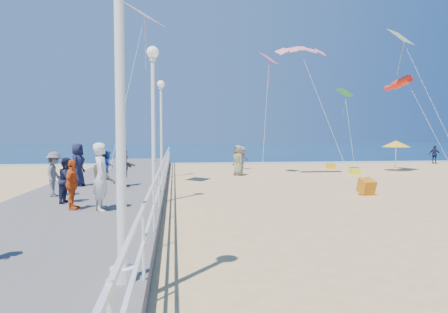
{
  "coord_description": "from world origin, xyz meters",
  "views": [
    {
      "loc": [
        -4.6,
        -14.78,
        2.5
      ],
      "look_at": [
        -2.5,
        2.0,
        1.6
      ],
      "focal_mm": 32.0,
      "sensor_mm": 36.0,
      "label": 1
    }
  ],
  "objects": [
    {
      "name": "spectator_7",
      "position": [
        -7.91,
        -1.92,
        1.1
      ],
      "size": [
        0.6,
        0.74,
        1.41
      ],
      "primitive_type": "imported",
      "rotation": [
        0.0,
        0.0,
        1.46
      ],
      "color": "#181B34",
      "rests_on": "boardwalk"
    },
    {
      "name": "boardwalk",
      "position": [
        -7.5,
        0.0,
        0.2
      ],
      "size": [
        5.0,
        44.0,
        0.4
      ],
      "primitive_type": "cube",
      "color": "slate",
      "rests_on": "ground"
    },
    {
      "name": "spectator_4",
      "position": [
        -8.56,
        2.23,
        1.28
      ],
      "size": [
        0.68,
        0.93,
        1.76
      ],
      "primitive_type": "imported",
      "rotation": [
        0.0,
        0.0,
        1.42
      ],
      "color": "#171833",
      "rests_on": "boardwalk"
    },
    {
      "name": "toddler_held",
      "position": [
        -6.45,
        -3.28,
        1.66
      ],
      "size": [
        0.34,
        0.42,
        0.81
      ],
      "primitive_type": "imported",
      "rotation": [
        0.0,
        0.0,
        1.65
      ],
      "color": "#2E46AE",
      "rests_on": "boardwalk"
    },
    {
      "name": "kite_diamond_pink",
      "position": [
        1.33,
        9.84,
        7.29
      ],
      "size": [
        1.42,
        1.46,
        0.69
      ],
      "primitive_type": "cube",
      "rotation": [
        0.64,
        0.0,
        0.93
      ],
      "color": "#D84F71"
    },
    {
      "name": "beach_walker_c",
      "position": [
        -0.65,
        9.65,
        0.95
      ],
      "size": [
        0.87,
        1.08,
        1.9
      ],
      "primitive_type": "imported",
      "rotation": [
        0.0,
        0.0,
        -1.24
      ],
      "color": "#7C7956",
      "rests_on": "ground"
    },
    {
      "name": "woman_holding_toddler",
      "position": [
        -6.6,
        -3.43,
        1.35
      ],
      "size": [
        0.51,
        0.72,
        1.9
      ],
      "primitive_type": "imported",
      "rotation": [
        0.0,
        0.0,
        1.65
      ],
      "color": "silver",
      "rests_on": "boardwalk"
    },
    {
      "name": "kite_parafoil",
      "position": [
        3.01,
        8.63,
        7.7
      ],
      "size": [
        3.06,
        0.94,
        0.65
      ],
      "primitive_type": null,
      "rotation": [
        0.44,
        0.0,
        0.0
      ],
      "color": "red"
    },
    {
      "name": "lamp_post_near",
      "position": [
        -5.35,
        -9.0,
        3.66
      ],
      "size": [
        0.44,
        0.44,
        5.32
      ],
      "color": "white",
      "rests_on": "boardwalk"
    },
    {
      "name": "beach_umbrella",
      "position": [
        10.78,
        11.35,
        1.91
      ],
      "size": [
        1.9,
        1.9,
        2.14
      ],
      "color": "white",
      "rests_on": "ground"
    },
    {
      "name": "beach_chair_right",
      "position": [
        6.84,
        9.36,
        0.2
      ],
      "size": [
        0.55,
        0.55,
        0.4
      ],
      "primitive_type": "cube",
      "color": "#FFF31A",
      "rests_on": "ground"
    },
    {
      "name": "kite_diamond_redwhite",
      "position": [
        -5.93,
        4.72,
        8.2
      ],
      "size": [
        1.91,
        2.03,
        0.9
      ],
      "primitive_type": "cube",
      "rotation": [
        0.58,
        0.0,
        1.12
      ],
      "color": "#C64217"
    },
    {
      "name": "box_kite",
      "position": [
        3.37,
        0.91,
        0.3
      ],
      "size": [
        0.65,
        0.78,
        0.74
      ],
      "primitive_type": "cube",
      "rotation": [
        0.31,
        0.0,
        0.15
      ],
      "color": "#C4440B",
      "rests_on": "ground"
    },
    {
      "name": "surf_line",
      "position": [
        0.0,
        20.5,
        0.03
      ],
      "size": [
        160.0,
        1.2,
        0.04
      ],
      "primitive_type": "cube",
      "color": "silver",
      "rests_on": "ground"
    },
    {
      "name": "spectator_5",
      "position": [
        -6.67,
        1.94,
        1.16
      ],
      "size": [
        0.9,
        1.49,
        1.53
      ],
      "primitive_type": "imported",
      "rotation": [
        0.0,
        0.0,
        1.23
      ],
      "color": "slate",
      "rests_on": "boardwalk"
    },
    {
      "name": "spectator_2",
      "position": [
        -8.68,
        -0.57,
        1.17
      ],
      "size": [
        0.58,
        1.0,
        1.55
      ],
      "primitive_type": "imported",
      "rotation": [
        0.0,
        0.0,
        1.58
      ],
      "color": "#5E5E63",
      "rests_on": "boardwalk"
    },
    {
      "name": "kite_windsock",
      "position": [
        10.9,
        11.02,
        6.14
      ],
      "size": [
        0.99,
        2.57,
        1.06
      ],
      "primitive_type": "cylinder",
      "rotation": [
        1.36,
        0.0,
        0.17
      ],
      "color": "#FF2915"
    },
    {
      "name": "spectator_6",
      "position": [
        -8.84,
        9.38,
        1.23
      ],
      "size": [
        0.54,
        0.69,
        1.66
      ],
      "primitive_type": "imported",
      "rotation": [
        0.0,
        0.0,
        1.31
      ],
      "color": "gray",
      "rests_on": "boardwalk"
    },
    {
      "name": "ground",
      "position": [
        0.0,
        0.0,
        0.0
      ],
      "size": [
        160.0,
        160.0,
        0.0
      ],
      "primitive_type": "plane",
      "color": "#E7BE79",
      "rests_on": "ground"
    },
    {
      "name": "lamp_post_far",
      "position": [
        -5.35,
        9.0,
        3.66
      ],
      "size": [
        0.44,
        0.44,
        5.32
      ],
      "color": "white",
      "rests_on": "boardwalk"
    },
    {
      "name": "kite_diamond_multi",
      "position": [
        9.77,
        9.34,
        8.75
      ],
      "size": [
        1.89,
        1.8,
        1.02
      ],
      "primitive_type": "cube",
      "rotation": [
        0.72,
        0.0,
        0.59
      ],
      "color": "#17A9C6"
    },
    {
      "name": "kite_diamond_green",
      "position": [
        7.52,
        12.6,
        5.56
      ],
      "size": [
        0.94,
        1.08,
        0.56
      ],
      "primitive_type": "cube",
      "rotation": [
        0.56,
        0.0,
        1.52
      ],
      "color": "green"
    },
    {
      "name": "lamp_post_mid",
      "position": [
        -5.35,
        0.0,
        3.66
      ],
      "size": [
        0.44,
        0.44,
        5.32
      ],
      "color": "white",
      "rests_on": "boardwalk"
    },
    {
      "name": "beach_chair_left",
      "position": [
        7.1,
        13.94,
        0.2
      ],
      "size": [
        0.55,
        0.55,
        0.4
      ],
      "primitive_type": "cube",
      "color": "#FFAF1A",
      "rests_on": "ground"
    },
    {
      "name": "railing",
      "position": [
        -5.05,
        0.0,
        1.25
      ],
      "size": [
        0.05,
        42.0,
        0.55
      ],
      "color": "white",
      "rests_on": "boardwalk"
    },
    {
      "name": "ocean",
      "position": [
        0.0,
        65.0,
        0.01
      ],
      "size": [
        160.0,
        90.0,
        0.05
      ],
      "primitive_type": "cube",
      "color": "#0C294D",
      "rests_on": "ground"
    },
    {
      "name": "beach_walker_a",
      "position": [
        0.4,
        14.09,
        0.83
      ],
      "size": [
        1.23,
        1.15,
        1.67
      ],
      "primitive_type": "imported",
      "rotation": [
        0.0,
        0.0,
        0.66
      ],
      "color": "slate",
      "rests_on": "ground"
    },
    {
      "name": "spectator_3",
      "position": [
        -7.46,
        -3.17,
        1.11
      ],
      "size": [
        0.41,
        0.86,
        1.42
      ],
      "primitive_type": "imported",
      "rotation": [
        0.0,
        0.0,
        1.49
      ],
      "color": "#D54F1A",
      "rests_on": "boardwalk"
    },
    {
      "name": "beach_walker_b",
      "position": [
        18.24,
        17.78,
        0.81
      ],
      "size": [
        0.87,
        1.0,
        1.62
      ],
      "primitive_type": "imported",
      "rotation": [
        0.0,
        0.0,
        2.19
      ],
      "color": "#1B203C",
      "rests_on": "ground"
    },
    {
      "name": "spectator_1",
      "position": [
        -6.59,
        -3.14,
        1.24
      ],
      "size": [
        0.74,
        0.9,
        1.68
      ],
      "primitive_type": "imported",
      "rotation": [
        0.0,
        0.0,
        1.71
      ],
      "color": "#82785A",
      "rests_on": "boardwalk"
    }
  ]
}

